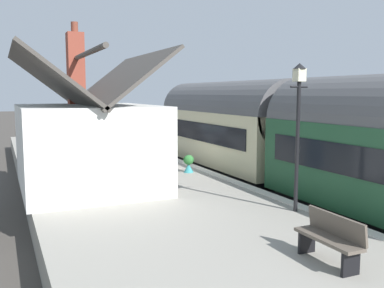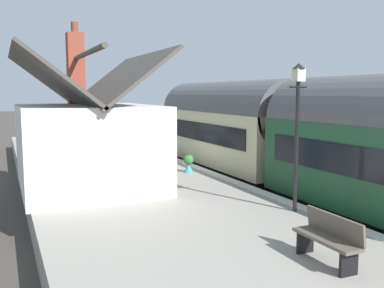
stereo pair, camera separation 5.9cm
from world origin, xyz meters
name	(u,v)px [view 1 (the left image)]	position (x,y,z in m)	size (l,w,h in m)	color
ground_plane	(222,184)	(0.00, 0.00, 0.00)	(160.00, 160.00, 0.00)	#423D38
platform	(119,184)	(0.00, 4.38, 0.41)	(32.00, 6.76, 0.81)	gray
platform_edge_coping	(196,167)	(0.00, 1.18, 0.82)	(32.00, 0.36, 0.02)	beige
rail_near	(254,179)	(0.00, -1.62, 0.07)	(52.00, 0.08, 0.14)	gray
rail_far	(225,182)	(0.00, -0.18, 0.07)	(52.00, 0.08, 0.14)	gray
train	(283,138)	(-2.94, -0.90, 2.21)	(17.58, 2.73, 4.32)	black
station_building	(88,141)	(-1.78, 5.84, 2.27)	(5.71, 4.33, 5.45)	white
bench_near_building	(330,237)	(-9.87, 3.14, 1.29)	(1.40, 0.45, 0.88)	brown
bench_platform_end	(112,141)	(6.58, 3.05, 1.29)	(1.42, 0.50, 0.88)	brown
bench_by_lamp	(93,135)	(10.21, 3.30, 1.29)	(1.41, 0.47, 0.88)	brown
bench_mid_platform	(124,147)	(3.92, 3.11, 1.29)	(1.41, 0.46, 0.88)	brown
planter_under_sign	(189,164)	(-0.89, 1.91, 1.14)	(0.40, 0.40, 0.67)	teal
planter_by_door	(34,138)	(11.91, 6.51, 1.09)	(1.10, 0.32, 0.58)	black
planter_bench_right	(78,157)	(2.81, 5.42, 1.10)	(0.80, 0.32, 0.60)	teal
lamp_post_platform	(298,109)	(-6.91, 1.59, 3.42)	(0.32, 0.50, 3.74)	black
station_sign_board	(124,125)	(8.35, 1.88, 2.00)	(0.96, 0.06, 1.57)	black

